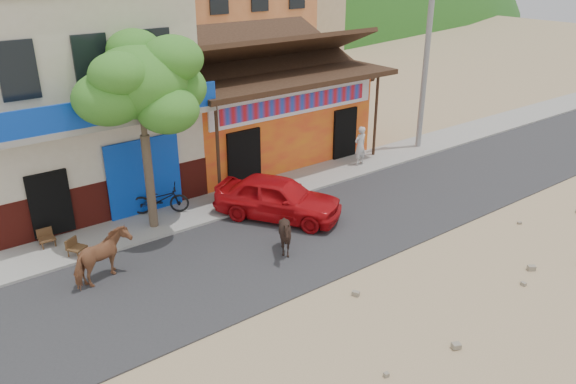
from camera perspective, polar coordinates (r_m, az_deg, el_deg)
name	(u,v)px	position (r m, az deg, el deg)	size (l,w,h in m)	color
ground	(388,258)	(16.57, 10.17, -6.60)	(120.00, 120.00, 0.00)	#9E825B
road	(331,226)	(18.11, 4.43, -3.47)	(60.00, 5.00, 0.04)	#28282B
sidewalk	(268,191)	(20.58, -2.00, 0.13)	(60.00, 2.00, 0.12)	gray
dance_club	(252,113)	(24.20, -3.69, 8.04)	(8.00, 6.00, 3.60)	orange
cafe_building	(67,100)	(20.74, -21.51, 8.73)	(7.00, 6.00, 7.00)	beige
tree	(145,135)	(17.27, -14.36, 5.62)	(3.00, 3.00, 6.00)	#2D721E
utility_pole	(427,55)	(24.88, 13.90, 13.33)	(0.24, 0.24, 8.00)	gray
cow_tan	(102,258)	(15.65, -18.33, -6.35)	(0.74, 1.63, 1.38)	#995F3D
cow_dark	(285,235)	(16.14, -0.26, -4.40)	(0.99, 1.11, 1.22)	black
red_car	(278,198)	(18.30, -1.02, -0.57)	(1.68, 4.17, 1.42)	red
scooter	(160,199)	(18.99, -12.85, -0.73)	(0.65, 1.86, 0.98)	black
pedestrian	(360,146)	(22.92, 7.34, 4.71)	(0.58, 0.38, 1.59)	silver
cafe_chair_left	(45,231)	(17.95, -23.43, -3.70)	(0.44, 0.44, 0.94)	#4F311A
cafe_chair_right	(76,241)	(17.09, -20.78, -4.64)	(0.44, 0.44, 0.94)	#522F1B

